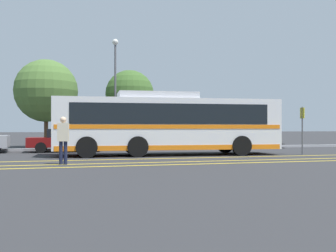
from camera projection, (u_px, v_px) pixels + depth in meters
ground_plane at (158, 155)px, 20.22m from camera, size 220.00×220.00×0.00m
lane_strip_0 at (180, 158)px, 18.03m from camera, size 31.33×0.20×0.01m
lane_strip_1 at (193, 161)px, 16.28m from camera, size 31.33×0.20×0.01m
lane_strip_2 at (202, 164)px, 15.18m from camera, size 31.33×0.20×0.01m
curb_strip at (146, 148)px, 25.50m from camera, size 39.33×0.36×0.15m
transit_bus at (168, 123)px, 20.16m from camera, size 11.77×3.31×3.19m
parked_car_1 at (64, 140)px, 22.86m from camera, size 4.18×1.91×1.33m
pedestrian_0 at (63, 137)px, 14.97m from camera, size 0.45×0.28×1.83m
bus_stop_sign at (302, 124)px, 20.41m from camera, size 0.07×0.40×2.50m
street_lamp at (115, 78)px, 26.47m from camera, size 0.41×0.41×7.40m
tree_0 at (46, 91)px, 27.53m from camera, size 4.38×4.38×6.19m
tree_1 at (130, 94)px, 29.60m from camera, size 3.64×3.64×5.74m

